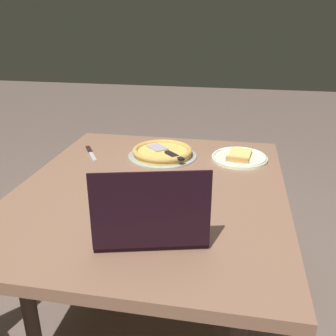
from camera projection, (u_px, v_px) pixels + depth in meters
ground_plane at (154, 320)px, 1.80m from camera, size 12.00×12.00×0.00m
dining_table at (151, 201)px, 1.56m from camera, size 1.29×1.07×0.70m
laptop at (151, 223)px, 1.15m from camera, size 0.29×0.38×0.26m
pizza_plate at (239, 157)px, 1.80m from camera, size 0.27×0.27×0.04m
pizza_tray at (162, 152)px, 1.84m from camera, size 0.33×0.33×0.04m
table_knife at (90, 152)px, 1.90m from camera, size 0.19×0.12×0.01m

